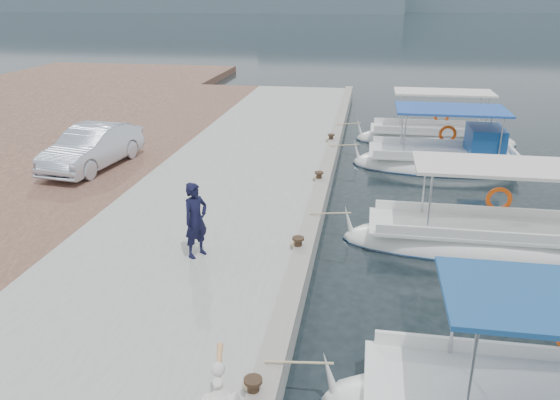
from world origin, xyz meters
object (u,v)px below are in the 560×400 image
object	(u,v)px
fishing_caique_d	(444,162)
parked_car	(92,147)
fishing_caique_e	(435,140)
fishing_caique_c	(490,244)
fisherman	(196,220)

from	to	relation	value
fishing_caique_d	parked_car	xyz separation A→B (m)	(-12.07, -3.57, 1.02)
fishing_caique_d	fishing_caique_e	world-z (taller)	same
fishing_caique_c	parked_car	world-z (taller)	fishing_caique_c
fishing_caique_d	parked_car	size ratio (longest dim) A/B	1.51
fisherman	parked_car	bearing A→B (deg)	74.68
fishing_caique_e	fishing_caique_c	bearing A→B (deg)	-88.22
fishing_caique_c	fishing_caique_e	world-z (taller)	same
fishing_caique_e	parked_car	bearing A→B (deg)	-149.02
parked_car	fisherman	bearing A→B (deg)	-40.33
fishing_caique_d	fishing_caique_e	bearing A→B (deg)	89.46
fishing_caique_d	fishing_caique_e	distance (m)	3.70
fishing_caique_d	fisherman	size ratio (longest dim) A/B	3.75
fisherman	parked_car	world-z (taller)	fisherman
parked_car	fishing_caique_d	bearing A→B (deg)	23.07
fishing_caique_c	parked_car	bearing A→B (deg)	164.81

